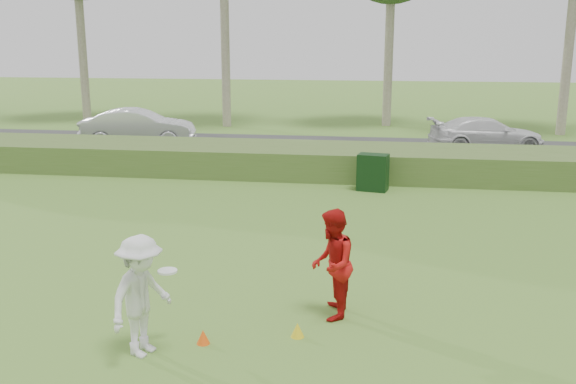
% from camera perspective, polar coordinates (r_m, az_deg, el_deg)
% --- Properties ---
extents(ground, '(120.00, 120.00, 0.00)m').
position_cam_1_polar(ground, '(9.85, -3.56, -12.85)').
color(ground, '#437226').
rests_on(ground, ground).
extents(reed_strip, '(80.00, 3.00, 0.90)m').
position_cam_1_polar(reed_strip, '(21.07, 3.25, 2.79)').
color(reed_strip, '#406026').
rests_on(reed_strip, ground).
extents(park_road, '(80.00, 6.00, 0.06)m').
position_cam_1_polar(park_road, '(26.05, 4.28, 3.91)').
color(park_road, '#2D2D2D').
rests_on(park_road, ground).
extents(player_white, '(1.03, 1.29, 1.75)m').
position_cam_1_polar(player_white, '(9.27, -12.93, -8.99)').
color(player_white, silver).
rests_on(player_white, ground).
extents(player_red, '(0.69, 0.87, 1.77)m').
position_cam_1_polar(player_red, '(10.22, 3.95, -6.43)').
color(player_red, '#AE100E').
rests_on(player_red, ground).
extents(cone_orange, '(0.20, 0.20, 0.22)m').
position_cam_1_polar(cone_orange, '(9.71, -7.55, -12.64)').
color(cone_orange, '#F7520D').
rests_on(cone_orange, ground).
extents(cone_yellow, '(0.20, 0.20, 0.23)m').
position_cam_1_polar(cone_yellow, '(9.82, 0.85, -12.16)').
color(cone_yellow, yellow).
rests_on(cone_yellow, ground).
extents(utility_cabinet, '(0.95, 0.70, 1.08)m').
position_cam_1_polar(utility_cabinet, '(18.92, 7.55, 1.74)').
color(utility_cabinet, black).
rests_on(utility_cabinet, ground).
extents(car_mid, '(4.79, 2.49, 1.50)m').
position_cam_1_polar(car_mid, '(26.99, -13.16, 5.61)').
color(car_mid, silver).
rests_on(car_mid, park_road).
extents(car_right, '(4.69, 2.56, 1.29)m').
position_cam_1_polar(car_right, '(26.38, 17.22, 4.95)').
color(car_right, silver).
rests_on(car_right, park_road).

